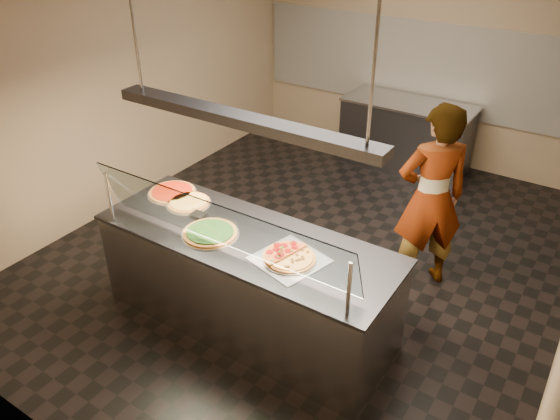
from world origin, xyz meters
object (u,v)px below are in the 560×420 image
Objects in this scene: serving_counter at (248,281)px; half_pizza_sausage at (300,261)px; half_pizza_pepperoni at (279,252)px; sneeze_guard at (217,225)px; perforated_tray at (289,259)px; pizza_spatula at (199,208)px; worker at (431,198)px; pizza_spinach at (210,233)px; heat_lamp_housing at (241,120)px; pizza_tomato at (172,192)px; pizza_cheese at (189,202)px; prep_table at (406,135)px.

half_pizza_sausage reaches higher than serving_counter.
sneeze_guard is at bearing -144.15° from half_pizza_pepperoni.
perforated_tray is 0.10m from half_pizza_pepperoni.
pizza_spatula is 0.13× the size of worker.
pizza_spinach is at bearing -174.65° from half_pizza_pepperoni.
heat_lamp_housing is (-0.00, 0.34, 0.72)m from sneeze_guard.
heat_lamp_housing is (-0.37, 0.07, 0.99)m from half_pizza_pepperoni.
heat_lamp_housing reaches higher than pizza_tomato.
worker reaches higher than pizza_tomato.
worker reaches higher than pizza_spatula.
pizza_spinach reaches higher than serving_counter.
pizza_cheese is 1.27m from heat_lamp_housing.
prep_table is at bearing 91.22° from sneeze_guard.
pizza_cheese is at bearing 149.68° from pizza_spinach.
pizza_spatula is (-0.97, 0.17, -0.01)m from half_pizza_pepperoni.
half_pizza_sausage is 1.61m from pizza_tomato.
half_pizza_pepperoni is at bearing -11.75° from pizza_tomato.
half_pizza_sausage is at bearing -10.37° from pizza_tomato.
half_pizza_sausage is (0.57, -0.07, 0.49)m from serving_counter.
pizza_spatula is at bearing 170.82° from perforated_tray.
pizza_cheese reaches higher than prep_table.
half_pizza_sausage is (0.20, -0.00, -0.01)m from half_pizza_pepperoni.
pizza_tomato is 1.95× the size of pizza_spatula.
perforated_tray is 3.95m from prep_table.
worker is at bearing 72.55° from half_pizza_sausage.
perforated_tray is 1.24× the size of pizza_spinach.
pizza_spinach is (-0.27, 0.21, -0.28)m from sneeze_guard.
worker is (1.05, 1.80, -0.30)m from sneeze_guard.
pizza_tomato is 0.25× the size of worker.
pizza_spatula is (-0.59, 0.10, 0.49)m from serving_counter.
pizza_spinach reaches higher than pizza_tomato.
pizza_tomato is at bearing 155.00° from pizza_spinach.
half_pizza_pepperoni is 0.24× the size of worker.
perforated_tray is 1.47× the size of pizza_cheese.
perforated_tray is at bearing -8.87° from heat_lamp_housing.
pizza_spatula is 1.16m from heat_lamp_housing.
prep_table is at bearing 99.65° from half_pizza_sausage.
pizza_spatula is at bearing 171.59° from half_pizza_sausage.
sneeze_guard is 0.80m from heat_lamp_housing.
pizza_spinach is at bearing -25.00° from pizza_tomato.
perforated_tray is at bearing -81.77° from prep_table.
pizza_spatula is (0.42, -0.12, 0.01)m from pizza_tomato.
heat_lamp_housing reaches higher than half_pizza_pepperoni.
heat_lamp_housing reaches higher than serving_counter.
prep_table is (0.67, 3.66, -0.48)m from pizza_cheese.
half_pizza_pepperoni is at bearing 179.22° from perforated_tray.
pizza_spinach is at bearing -153.50° from heat_lamp_housing.
serving_counter is 11.16× the size of pizza_spatula.
sneeze_guard is 4.89× the size of pizza_spinach.
pizza_spatula reaches higher than perforated_tray.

